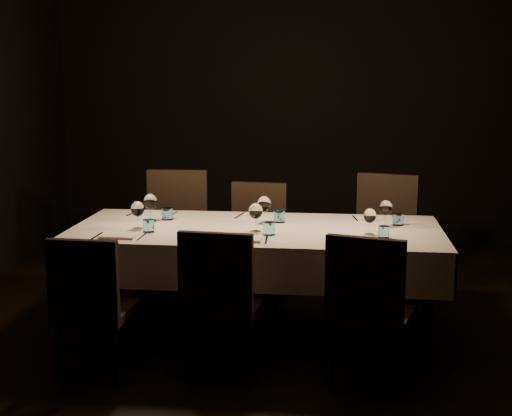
# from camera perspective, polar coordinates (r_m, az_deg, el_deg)

# --- Properties ---
(room) EXTENTS (5.01, 6.01, 3.01)m
(room) POSITION_cam_1_polar(r_m,az_deg,el_deg) (4.77, -0.00, 7.09)
(room) COLOR black
(room) RESTS_ON ground
(dining_table) EXTENTS (2.52, 1.12, 0.76)m
(dining_table) POSITION_cam_1_polar(r_m,az_deg,el_deg) (4.89, -0.00, -2.46)
(dining_table) COLOR black
(dining_table) RESTS_ON ground
(chair_near_left) EXTENTS (0.44, 0.44, 0.88)m
(chair_near_left) POSITION_cam_1_polar(r_m,az_deg,el_deg) (4.33, -13.09, -7.20)
(chair_near_left) COLOR black
(chair_near_left) RESTS_ON ground
(place_setting_near_left) EXTENTS (0.34, 0.41, 0.19)m
(place_setting_near_left) POSITION_cam_1_polar(r_m,az_deg,el_deg) (4.80, -9.68, -1.03)
(place_setting_near_left) COLOR silver
(place_setting_near_left) RESTS_ON dining_table
(chair_near_center) EXTENTS (0.48, 0.48, 0.91)m
(chair_near_center) POSITION_cam_1_polar(r_m,az_deg,el_deg) (4.24, -2.86, -7.04)
(chair_near_center) COLOR black
(chair_near_center) RESTS_ON ground
(place_setting_near_center) EXTENTS (0.35, 0.42, 0.20)m
(place_setting_near_center) POSITION_cam_1_polar(r_m,az_deg,el_deg) (4.64, -0.09, -1.25)
(place_setting_near_center) COLOR silver
(place_setting_near_center) RESTS_ON dining_table
(chair_near_right) EXTENTS (0.55, 0.55, 0.92)m
(chair_near_right) POSITION_cam_1_polar(r_m,az_deg,el_deg) (4.13, 8.98, -7.62)
(chair_near_right) COLOR black
(chair_near_right) RESTS_ON ground
(place_setting_near_right) EXTENTS (0.33, 0.40, 0.17)m
(place_setting_near_right) POSITION_cam_1_polar(r_m,az_deg,el_deg) (4.62, 9.19, -1.55)
(place_setting_near_right) COLOR silver
(place_setting_near_right) RESTS_ON dining_table
(chair_far_left) EXTENTS (0.52, 0.52, 1.03)m
(chair_far_left) POSITION_cam_1_polar(r_m,az_deg,el_deg) (5.82, -6.47, -1.68)
(chair_far_left) COLOR black
(chair_far_left) RESTS_ON ground
(place_setting_far_left) EXTENTS (0.37, 0.42, 0.20)m
(place_setting_far_left) POSITION_cam_1_polar(r_m,az_deg,el_deg) (5.20, -8.09, -0.03)
(place_setting_far_left) COLOR silver
(place_setting_far_left) RESTS_ON dining_table
(chair_far_center) EXTENTS (0.49, 0.49, 0.94)m
(chair_far_center) POSITION_cam_1_polar(r_m,az_deg,el_deg) (5.72, 0.04, -2.26)
(chair_far_center) COLOR black
(chair_far_center) RESTS_ON ground
(place_setting_far_center) EXTENTS (0.38, 0.42, 0.20)m
(place_setting_far_center) POSITION_cam_1_polar(r_m,az_deg,el_deg) (5.06, 0.83, -0.22)
(place_setting_far_center) COLOR silver
(place_setting_far_center) RESTS_ON dining_table
(chair_far_right) EXTENTS (0.60, 0.60, 1.02)m
(chair_far_right) POSITION_cam_1_polar(r_m,az_deg,el_deg) (5.72, 10.10, -2.04)
(chair_far_right) COLOR black
(chair_far_right) RESTS_ON ground
(place_setting_far_right) EXTENTS (0.35, 0.41, 0.19)m
(place_setting_far_right) POSITION_cam_1_polar(r_m,az_deg,el_deg) (5.05, 10.31, -0.47)
(place_setting_far_right) COLOR silver
(place_setting_far_right) RESTS_ON dining_table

